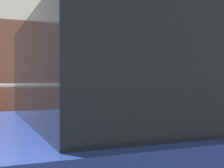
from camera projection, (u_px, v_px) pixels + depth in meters
sidewalk_curb at (93, 162)px, 5.07m from camera, size 36.00×3.00×0.15m
parking_meter at (98, 86)px, 4.07m from camera, size 0.19×0.20×1.56m
pedestrian_at_meter at (133, 99)px, 4.40m from camera, size 0.61×0.57×1.71m
parked_sedan_blue at (170, 151)px, 2.27m from camera, size 4.61×1.84×1.76m
background_railing at (71, 101)px, 6.25m from camera, size 24.06×0.06×1.17m
backdrop_wall at (41, 75)px, 9.36m from camera, size 32.00×0.50×3.07m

